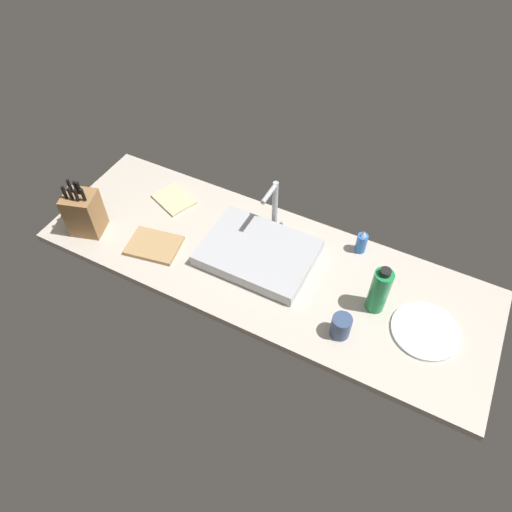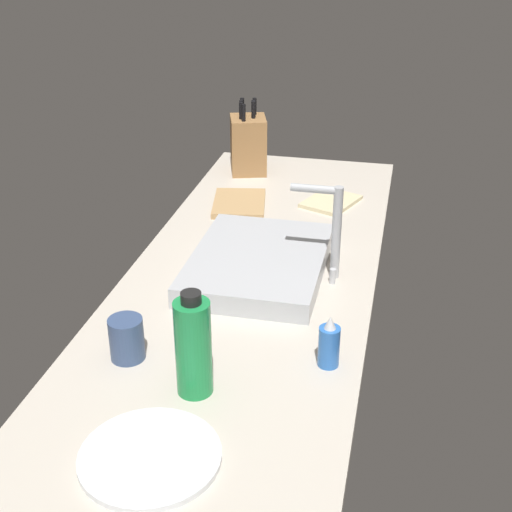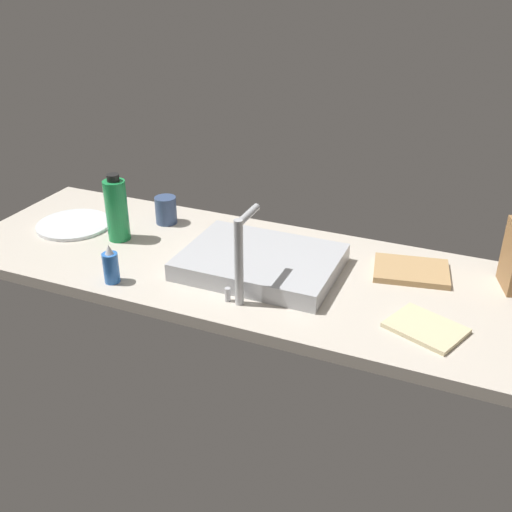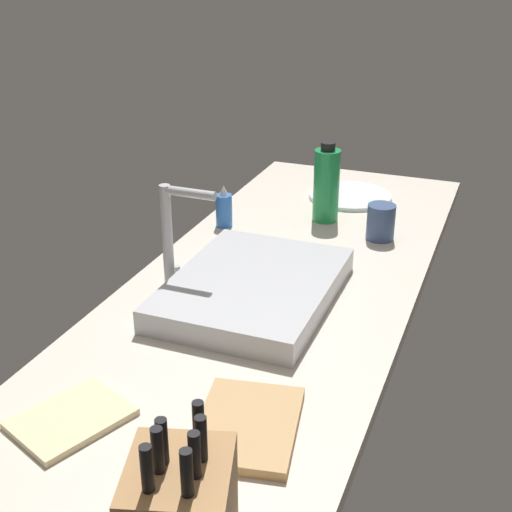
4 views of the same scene
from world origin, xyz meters
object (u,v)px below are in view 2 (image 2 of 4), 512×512
object	(u,v)px
knife_block	(248,144)
coffee_mug	(127,339)
sink_basin	(258,263)
cutting_board	(239,203)
water_bottle	(194,347)
soap_bottle	(329,345)
dish_towel	(331,201)
dinner_plate	(150,457)
faucet	(331,225)

from	to	relation	value
knife_block	coffee_mug	xyz separation A→B (cm)	(116.25, 0.86, -5.38)
sink_basin	cutting_board	world-z (taller)	sink_basin
sink_basin	water_bottle	xyz separation A→B (cm)	(50.97, -1.42, 7.75)
soap_bottle	dish_towel	world-z (taller)	soap_bottle
sink_basin	dinner_plate	distance (cm)	71.37
water_bottle	cutting_board	bearing A→B (deg)	-171.43
dinner_plate	cutting_board	bearing A→B (deg)	-174.09
cutting_board	coffee_mug	size ratio (longest dim) A/B	2.28
water_bottle	dinner_plate	xyz separation A→B (cm)	(20.27, -2.27, -9.85)
sink_basin	water_bottle	distance (cm)	51.57
cutting_board	soap_bottle	size ratio (longest dim) A/B	1.83
sink_basin	knife_block	size ratio (longest dim) A/B	1.79
faucet	soap_bottle	bearing A→B (deg)	7.22
sink_basin	cutting_board	bearing A→B (deg)	-159.78
knife_block	cutting_board	world-z (taller)	knife_block
water_bottle	dish_towel	world-z (taller)	water_bottle
water_bottle	knife_block	bearing A→B (deg)	-171.60
water_bottle	dish_towel	xyz separation A→B (cm)	(-101.37, 13.99, -9.85)
dinner_plate	coffee_mug	bearing A→B (deg)	-151.52
soap_bottle	dish_towel	xyz separation A→B (cm)	(-86.98, -10.44, -4.42)
sink_basin	dinner_plate	bearing A→B (deg)	-2.97
faucet	dinner_plate	distance (cm)	77.52
coffee_mug	cutting_board	bearing A→B (deg)	177.68
faucet	water_bottle	size ratio (longest dim) A/B	1.11
knife_block	cutting_board	bearing A→B (deg)	-9.24
soap_bottle	dinner_plate	bearing A→B (deg)	-37.61
cutting_board	soap_bottle	bearing A→B (deg)	26.11
faucet	coffee_mug	size ratio (longest dim) A/B	2.61
sink_basin	dish_towel	xyz separation A→B (cm)	(-50.40, 12.57, -2.10)
knife_block	coffee_mug	bearing A→B (deg)	-16.69
faucet	dinner_plate	world-z (taller)	faucet
knife_block	dinner_plate	xyz separation A→B (cm)	(144.19, 16.01, -9.51)
faucet	water_bottle	xyz separation A→B (cm)	(52.79, -19.56, -4.08)
knife_block	dinner_plate	world-z (taller)	knife_block
water_bottle	coffee_mug	world-z (taller)	water_bottle
faucet	coffee_mug	distance (cm)	59.17
knife_block	dish_towel	size ratio (longest dim) A/B	1.42
faucet	water_bottle	distance (cm)	56.44
dinner_plate	coffee_mug	size ratio (longest dim) A/B	2.66
dish_towel	coffee_mug	distance (cm)	98.92
sink_basin	dish_towel	bearing A→B (deg)	165.99
dinner_plate	dish_towel	xyz separation A→B (cm)	(-121.64, 16.26, 0.00)
faucet	soap_bottle	size ratio (longest dim) A/B	2.09
coffee_mug	sink_basin	bearing A→B (deg)	156.48
faucet	cutting_board	distance (cm)	53.93
soap_bottle	dinner_plate	size ratio (longest dim) A/B	0.47
sink_basin	faucet	xyz separation A→B (cm)	(-1.82, 18.15, 11.83)
cutting_board	coffee_mug	world-z (taller)	coffee_mug
water_bottle	coffee_mug	bearing A→B (deg)	-113.73
sink_basin	coffee_mug	size ratio (longest dim) A/B	4.79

